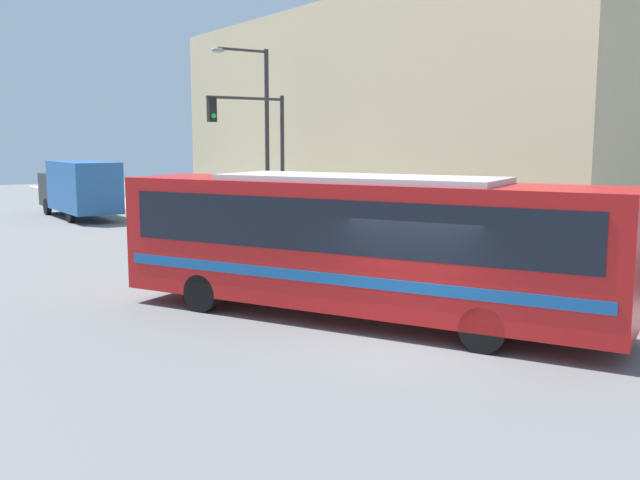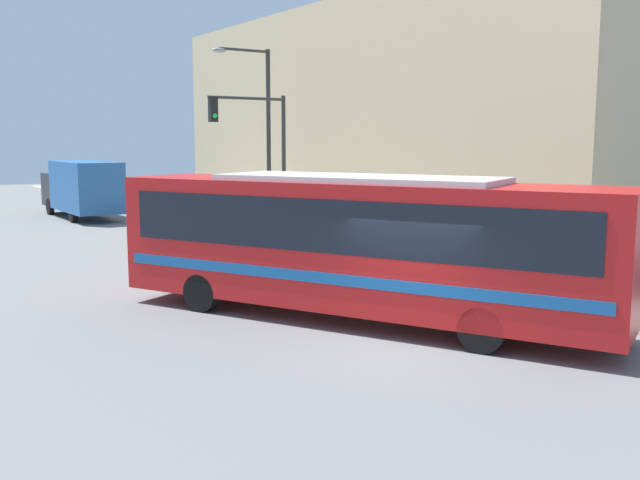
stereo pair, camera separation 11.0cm
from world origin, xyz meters
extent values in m
plane|color=slate|center=(0.00, 0.00, 0.00)|extent=(120.00, 120.00, 0.00)
cube|color=#B7B2A8|center=(5.80, 20.00, 0.07)|extent=(2.61, 70.00, 0.14)
cube|color=tan|center=(10.11, 13.56, 4.78)|extent=(6.00, 25.12, 9.57)
cube|color=red|center=(0.33, 2.19, 1.78)|extent=(7.42, 11.58, 2.79)
cube|color=black|center=(0.33, 2.19, 2.29)|extent=(7.03, 10.75, 1.14)
cube|color=#19599E|center=(0.33, 2.19, 1.17)|extent=(7.24, 11.17, 0.24)
cube|color=silver|center=(0.33, 2.19, 3.23)|extent=(4.88, 6.77, 0.16)
cylinder|color=black|center=(-0.35, 5.92, 0.46)|extent=(0.66, 0.95, 0.92)
cylinder|color=black|center=(-2.26, 4.97, 0.46)|extent=(0.66, 0.95, 0.92)
cylinder|color=black|center=(2.73, -0.21, 0.46)|extent=(0.66, 0.95, 0.92)
cylinder|color=black|center=(0.81, -1.17, 0.46)|extent=(0.66, 0.95, 0.92)
cube|color=#265999|center=(1.29, 26.85, 1.72)|extent=(2.33, 5.68, 2.55)
cube|color=#262628|center=(1.29, 30.79, 1.35)|extent=(2.21, 2.21, 1.80)
cylinder|color=black|center=(0.27, 30.40, 0.45)|extent=(0.25, 0.90, 0.90)
cylinder|color=black|center=(0.27, 25.78, 0.45)|extent=(0.25, 0.90, 0.90)
cylinder|color=red|center=(5.10, 4.02, 0.40)|extent=(0.24, 0.24, 0.52)
sphere|color=red|center=(5.10, 4.02, 0.73)|extent=(0.23, 0.23, 0.23)
cylinder|color=red|center=(5.10, 3.89, 0.42)|extent=(0.11, 0.14, 0.11)
cylinder|color=#2D2D2D|center=(5.25, 13.56, 2.97)|extent=(0.16, 0.16, 5.66)
cylinder|color=#2D2D2D|center=(3.65, 13.56, 5.65)|extent=(3.20, 0.11, 0.11)
cube|color=black|center=(2.25, 13.56, 5.20)|extent=(0.30, 0.24, 0.90)
sphere|color=#19D83F|center=(2.25, 13.42, 4.97)|extent=(0.18, 0.18, 0.18)
cylinder|color=#2D2D2D|center=(5.35, 14.91, 3.92)|extent=(0.18, 0.18, 7.55)
cylinder|color=#2D2D2D|center=(4.28, 14.91, 7.59)|extent=(2.14, 0.11, 0.11)
ellipsoid|color=gray|center=(3.21, 14.91, 7.51)|extent=(0.56, 0.28, 0.20)
cylinder|color=#23283D|center=(6.01, 11.83, 0.55)|extent=(0.28, 0.28, 0.81)
cylinder|color=beige|center=(6.01, 11.83, 1.29)|extent=(0.34, 0.34, 0.68)
sphere|color=tan|center=(6.01, 11.83, 1.74)|extent=(0.22, 0.22, 0.22)
cylinder|color=#47382D|center=(6.38, 7.95, 0.54)|extent=(0.28, 0.28, 0.80)
cylinder|color=beige|center=(6.38, 7.95, 1.27)|extent=(0.34, 0.34, 0.67)
sphere|color=tan|center=(6.38, 7.95, 1.71)|extent=(0.22, 0.22, 0.22)
camera|label=1|loc=(-9.35, -10.47, 4.10)|focal=40.00mm
camera|label=2|loc=(-9.26, -10.53, 4.10)|focal=40.00mm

